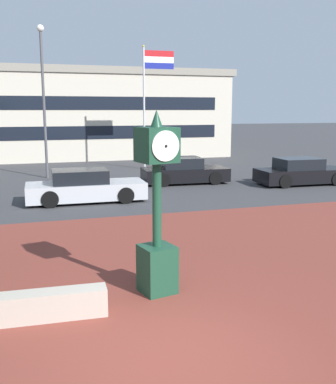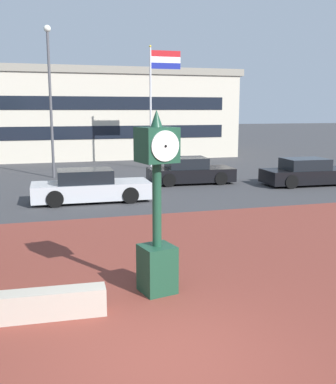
% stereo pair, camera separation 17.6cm
% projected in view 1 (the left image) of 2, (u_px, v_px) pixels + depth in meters
% --- Properties ---
extents(ground_plane, '(200.00, 200.00, 0.00)m').
position_uv_depth(ground_plane, '(165.00, 356.00, 6.66)').
color(ground_plane, '#38383A').
extents(plaza_brick_paving, '(44.00, 12.89, 0.01)m').
position_uv_depth(plaza_brick_paving, '(130.00, 292.00, 8.95)').
color(plaza_brick_paving, brown).
rests_on(plaza_brick_paving, ground).
extents(planter_wall, '(3.21, 0.55, 0.50)m').
position_uv_depth(planter_wall, '(12.00, 309.00, 7.65)').
color(planter_wall, '#ADA393').
rests_on(planter_wall, ground).
extents(street_clock, '(0.79, 0.83, 3.59)m').
position_uv_depth(street_clock, '(157.00, 212.00, 8.71)').
color(street_clock, '#19422D').
rests_on(street_clock, ground).
extents(car_street_near, '(4.24, 2.09, 1.28)m').
position_uv_depth(car_street_near, '(184.00, 172.00, 22.19)').
color(car_street_near, black).
rests_on(car_street_near, ground).
extents(car_street_mid, '(4.61, 1.90, 1.28)m').
position_uv_depth(car_street_mid, '(85.00, 187.00, 17.71)').
color(car_street_mid, '#B7BABF').
rests_on(car_street_mid, ground).
extents(car_street_far, '(4.49, 2.00, 1.28)m').
position_uv_depth(car_street_far, '(301.00, 173.00, 21.85)').
color(car_street_far, black).
rests_on(car_street_far, ground).
extents(flagpole_primary, '(1.93, 0.14, 7.30)m').
position_uv_depth(flagpole_primary, '(149.00, 94.00, 26.90)').
color(flagpole_primary, silver).
rests_on(flagpole_primary, ground).
extents(civic_building, '(28.42, 10.71, 6.53)m').
position_uv_depth(civic_building, '(39.00, 114.00, 34.97)').
color(civic_building, beige).
rests_on(civic_building, ground).
extents(street_lamp_post, '(0.36, 0.36, 7.79)m').
position_uv_depth(street_lamp_post, '(43.00, 88.00, 23.13)').
color(street_lamp_post, '#4C4C51').
rests_on(street_lamp_post, ground).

